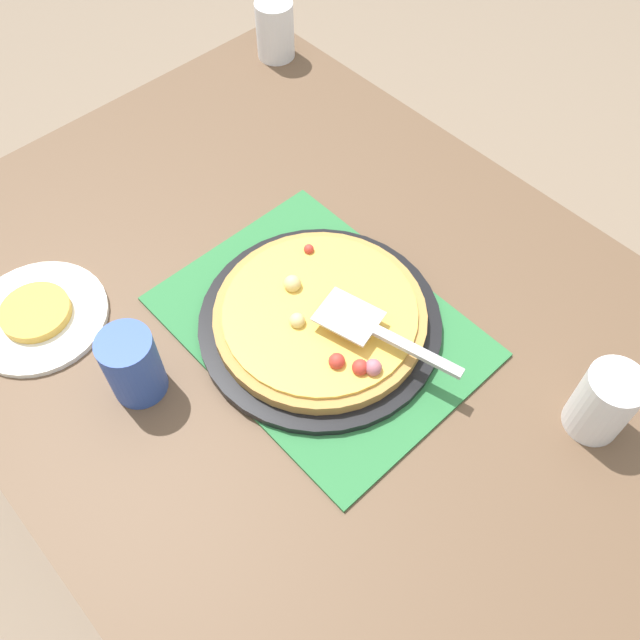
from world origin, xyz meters
TOP-DOWN VIEW (x-y plane):
  - ground_plane at (0.00, 0.00)m, footprint 8.00×8.00m
  - dining_table at (0.00, 0.00)m, footprint 1.40×1.00m
  - placemat at (0.00, 0.00)m, footprint 0.48×0.36m
  - pizza_pan at (0.00, 0.00)m, footprint 0.38×0.38m
  - pizza at (0.00, -0.00)m, footprint 0.33×0.33m
  - plate_near_left at (-0.32, -0.32)m, footprint 0.22×0.22m
  - served_slice_left at (-0.32, -0.32)m, footprint 0.11×0.11m
  - cup_near at (-0.59, 0.42)m, footprint 0.08×0.08m
  - cup_far at (-0.10, -0.27)m, footprint 0.08×0.08m
  - cup_corner at (0.39, 0.17)m, footprint 0.08×0.08m
  - pizza_server at (0.09, 0.02)m, footprint 0.23×0.10m

SIDE VIEW (x-z plane):
  - ground_plane at x=0.00m, z-range 0.00..0.00m
  - dining_table at x=0.00m, z-range 0.27..1.02m
  - placemat at x=0.00m, z-range 0.75..0.76m
  - plate_near_left at x=-0.32m, z-range 0.75..0.76m
  - pizza_pan at x=0.00m, z-range 0.76..0.77m
  - served_slice_left at x=-0.32m, z-range 0.76..0.78m
  - pizza at x=0.00m, z-range 0.76..0.81m
  - cup_near at x=-0.59m, z-range 0.75..0.87m
  - cup_far at x=-0.10m, z-range 0.75..0.87m
  - cup_corner at x=0.39m, z-range 0.75..0.87m
  - pizza_server at x=0.09m, z-range 0.81..0.82m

